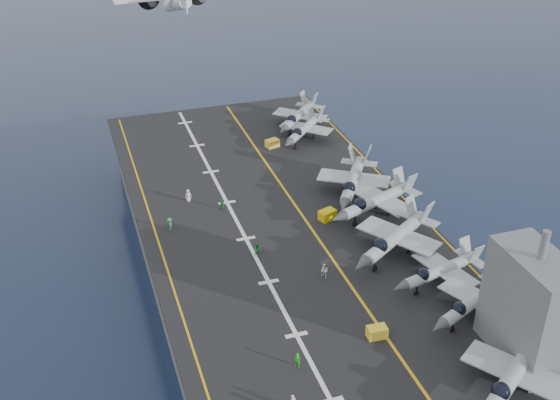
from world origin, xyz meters
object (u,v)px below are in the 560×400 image
object	(u,v)px
fighter_jet_0	(514,374)
tow_cart_a	(377,332)
transport_plane	(177,4)
island_superstructure	(533,296)

from	to	relation	value
fighter_jet_0	tow_cart_a	size ratio (longest dim) A/B	8.39
transport_plane	fighter_jet_0	bearing A→B (deg)	-80.14
tow_cart_a	transport_plane	distance (m)	75.79
island_superstructure	transport_plane	xyz separation A→B (m)	(-19.14, 80.51, 10.85)
island_superstructure	tow_cart_a	bearing A→B (deg)	151.31
fighter_jet_0	tow_cart_a	bearing A→B (deg)	126.46
fighter_jet_0	island_superstructure	bearing A→B (deg)	46.23
fighter_jet_0	transport_plane	xyz separation A→B (m)	(-14.79, 85.06, 15.72)
island_superstructure	tow_cart_a	size ratio (longest dim) A/B	6.92
fighter_jet_0	transport_plane	bearing A→B (deg)	99.86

